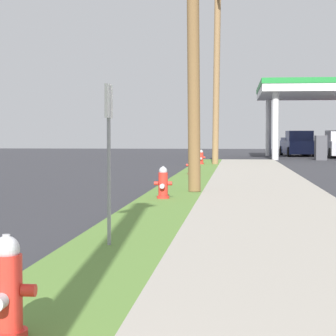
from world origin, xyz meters
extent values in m
cylinder|color=red|center=(0.65, 3.53, 0.15)|extent=(0.29, 0.29, 0.06)
cylinder|color=red|center=(0.65, 3.53, 0.42)|extent=(0.22, 0.22, 0.60)
sphere|color=#B2B2B7|center=(0.65, 3.53, 0.76)|extent=(0.19, 0.19, 0.19)
cylinder|color=#B2B2B7|center=(0.65, 3.53, 0.84)|extent=(0.06, 0.06, 0.05)
cylinder|color=red|center=(0.81, 3.53, 0.47)|extent=(0.10, 0.09, 0.09)
cylinder|color=red|center=(0.59, 14.11, 0.15)|extent=(0.29, 0.29, 0.06)
cylinder|color=red|center=(0.59, 14.11, 0.42)|extent=(0.22, 0.22, 0.60)
sphere|color=#B2B2B7|center=(0.59, 14.11, 0.76)|extent=(0.19, 0.19, 0.19)
cylinder|color=#B2B2B7|center=(0.59, 14.11, 0.84)|extent=(0.06, 0.06, 0.05)
cylinder|color=red|center=(0.43, 14.11, 0.47)|extent=(0.10, 0.09, 0.09)
cylinder|color=red|center=(0.75, 14.11, 0.47)|extent=(0.10, 0.09, 0.09)
cylinder|color=#B2B2B7|center=(0.59, 13.94, 0.42)|extent=(0.11, 0.12, 0.11)
cylinder|color=red|center=(0.60, 23.81, 0.15)|extent=(0.29, 0.29, 0.06)
cylinder|color=red|center=(0.60, 23.81, 0.42)|extent=(0.22, 0.22, 0.60)
sphere|color=#B2B2B7|center=(0.60, 23.81, 0.76)|extent=(0.19, 0.19, 0.19)
cylinder|color=#B2B2B7|center=(0.60, 23.81, 0.84)|extent=(0.06, 0.06, 0.05)
cylinder|color=red|center=(0.44, 23.81, 0.47)|extent=(0.10, 0.09, 0.09)
cylinder|color=red|center=(0.76, 23.81, 0.47)|extent=(0.10, 0.09, 0.09)
cylinder|color=#B2B2B7|center=(0.60, 23.64, 0.42)|extent=(0.11, 0.12, 0.11)
cylinder|color=red|center=(0.48, 32.84, 0.15)|extent=(0.29, 0.29, 0.06)
cylinder|color=red|center=(0.48, 32.84, 0.42)|extent=(0.22, 0.22, 0.60)
sphere|color=#B2B2B7|center=(0.48, 32.84, 0.76)|extent=(0.19, 0.19, 0.19)
cylinder|color=#B2B2B7|center=(0.48, 32.84, 0.84)|extent=(0.06, 0.06, 0.05)
cylinder|color=red|center=(0.32, 32.84, 0.47)|extent=(0.10, 0.09, 0.09)
cylinder|color=red|center=(0.64, 32.84, 0.47)|extent=(0.10, 0.09, 0.09)
cylinder|color=#B2B2B7|center=(0.48, 32.67, 0.42)|extent=(0.11, 0.12, 0.11)
cylinder|color=brown|center=(1.14, 16.19, 4.83)|extent=(0.53, 0.71, 9.42)
cylinder|color=#937047|center=(1.26, 32.54, 4.54)|extent=(0.50, 1.12, 8.83)
cube|color=#937047|center=(1.33, 32.17, 8.33)|extent=(0.36, 1.40, 0.12)
cylinder|color=gray|center=(0.60, 7.56, 1.17)|extent=(0.05, 0.05, 2.10)
cube|color=white|center=(0.60, 7.56, 2.02)|extent=(0.04, 0.36, 0.44)
cylinder|color=silver|center=(4.82, 42.54, 2.22)|extent=(0.44, 0.44, 4.43)
cylinder|color=silver|center=(4.82, 51.91, 2.22)|extent=(0.44, 0.44, 4.43)
cube|color=white|center=(7.74, 47.23, 4.68)|extent=(7.63, 11.17, 0.50)
cube|color=#1E8433|center=(7.74, 47.23, 5.11)|extent=(7.73, 11.27, 0.36)
cube|color=#47474C|center=(7.74, 42.54, 0.80)|extent=(0.70, 1.10, 1.60)
cube|color=#47474C|center=(7.74, 51.91, 0.80)|extent=(0.70, 1.10, 1.60)
cube|color=red|center=(9.79, 54.23, 0.59)|extent=(1.84, 4.51, 0.85)
cube|color=red|center=(9.79, 54.00, 1.29)|extent=(1.61, 2.03, 0.56)
cylinder|color=black|center=(8.94, 55.93, 0.30)|extent=(0.22, 0.60, 0.60)
cylinder|color=black|center=(10.66, 55.92, 0.30)|extent=(0.22, 0.60, 0.60)
cylinder|color=black|center=(8.93, 52.53, 0.30)|extent=(0.22, 0.60, 0.60)
cube|color=#BCBCC1|center=(9.50, 48.82, 1.33)|extent=(2.08, 3.04, 0.24)
cylinder|color=black|center=(8.79, 45.42, 0.38)|extent=(0.27, 0.77, 0.76)
cylinder|color=black|center=(8.49, 49.71, 0.38)|extent=(0.27, 0.77, 0.76)
cube|color=navy|center=(7.03, 51.29, 0.71)|extent=(2.36, 5.52, 1.00)
cube|color=navy|center=(7.10, 50.32, 1.59)|extent=(1.97, 2.17, 0.76)
cube|color=navy|center=(6.95, 52.48, 1.33)|extent=(2.07, 3.03, 0.24)
cylinder|color=black|center=(8.12, 49.21, 0.38)|extent=(0.27, 0.77, 0.76)
cylinder|color=black|center=(6.23, 49.09, 0.38)|extent=(0.27, 0.77, 0.76)
cylinder|color=black|center=(7.84, 53.50, 0.38)|extent=(0.27, 0.77, 0.76)
cylinder|color=black|center=(5.94, 53.38, 0.38)|extent=(0.27, 0.77, 0.76)
camera|label=1|loc=(2.27, -0.96, 1.56)|focal=70.36mm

